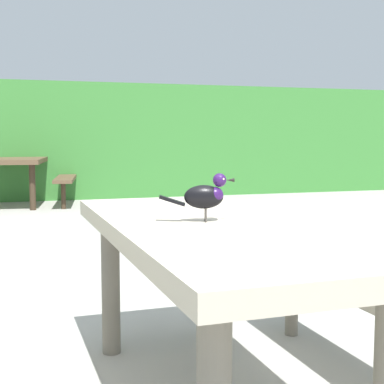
% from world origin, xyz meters
% --- Properties ---
extents(hedge_wall, '(28.00, 1.52, 1.99)m').
position_xyz_m(hedge_wall, '(0.00, 8.40, 1.00)').
color(hedge_wall, '#387A33').
rests_on(hedge_wall, ground).
extents(picnic_table_foreground, '(1.73, 1.82, 0.74)m').
position_xyz_m(picnic_table_foreground, '(0.19, 0.02, 0.56)').
color(picnic_table_foreground, '#B2A893').
rests_on(picnic_table_foreground, ground).
extents(bird_grackle, '(0.28, 0.11, 0.18)m').
position_xyz_m(bird_grackle, '(0.17, 0.03, 0.84)').
color(bird_grackle, black).
rests_on(bird_grackle, picnic_table_foreground).
extents(picnic_table_mid_left, '(1.91, 1.93, 0.74)m').
position_xyz_m(picnic_table_mid_left, '(-0.49, 7.22, 0.56)').
color(picnic_table_mid_left, brown).
rests_on(picnic_table_mid_left, ground).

